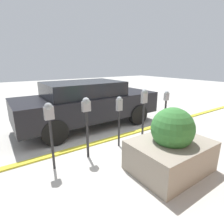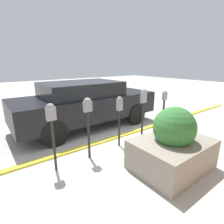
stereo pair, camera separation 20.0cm
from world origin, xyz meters
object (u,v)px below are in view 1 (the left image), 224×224
at_px(parking_meter_nearest, 50,120).
at_px(planter_box, 171,147).
at_px(parking_meter_middle, 119,111).
at_px(parking_meter_farthest, 166,105).
at_px(parking_meter_fourth, 144,104).
at_px(parked_car_front, 88,102).
at_px(parking_meter_second, 87,114).

xyz_separation_m(parking_meter_nearest, planter_box, (1.98, -1.37, -0.57)).
relative_size(parking_meter_middle, parking_meter_farthest, 1.00).
bearing_deg(parking_meter_nearest, planter_box, -34.59).
relative_size(parking_meter_middle, parking_meter_fourth, 0.91).
distance_m(parking_meter_farthest, parked_car_front, 2.58).
distance_m(parking_meter_second, parked_car_front, 2.21).
xyz_separation_m(parking_meter_fourth, parking_meter_farthest, (0.87, -0.05, -0.14)).
bearing_deg(parking_meter_farthest, parking_meter_second, 179.44).
distance_m(parking_meter_second, parking_meter_farthest, 2.64).
bearing_deg(parking_meter_farthest, parking_meter_middle, 177.11).
height_order(parking_meter_second, parking_meter_farthest, parking_meter_second).
bearing_deg(parking_meter_middle, parking_meter_fourth, -2.76).
relative_size(parking_meter_farthest, parked_car_front, 0.28).
bearing_deg(parked_car_front, parking_meter_second, -117.65).
height_order(parking_meter_nearest, parking_meter_fourth, parking_meter_fourth).
relative_size(parking_meter_second, parking_meter_fourth, 0.97).
bearing_deg(parking_meter_middle, parking_meter_second, -176.37).
xyz_separation_m(parking_meter_second, parked_car_front, (1.00, 1.96, -0.22)).
bearing_deg(parking_meter_fourth, parking_meter_middle, 177.24).
xyz_separation_m(parking_meter_fourth, planter_box, (-0.59, -1.41, -0.55)).
distance_m(parking_meter_fourth, planter_box, 1.63).
bearing_deg(planter_box, parking_meter_fourth, 67.42).
height_order(parking_meter_nearest, parking_meter_second, parking_meter_second).
bearing_deg(parking_meter_fourth, parked_car_front, 111.49).
distance_m(parking_meter_nearest, parking_meter_fourth, 2.57).
bearing_deg(parking_meter_fourth, parking_meter_farthest, -3.02).
distance_m(parking_meter_second, parking_meter_middle, 0.95).
distance_m(parking_meter_nearest, planter_box, 2.47).
xyz_separation_m(parking_meter_nearest, parking_meter_farthest, (3.44, 0.00, -0.15)).
xyz_separation_m(parking_meter_second, planter_box, (1.17, -1.39, -0.54)).
height_order(parking_meter_second, parking_meter_fourth, parking_meter_fourth).
relative_size(parking_meter_middle, planter_box, 0.85).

